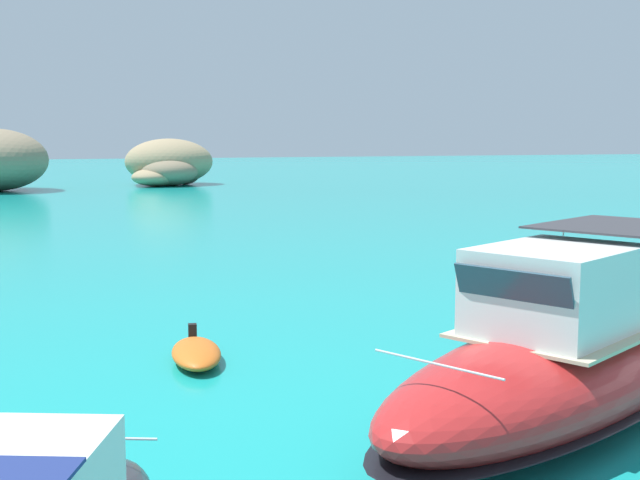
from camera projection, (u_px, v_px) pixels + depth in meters
The scene contains 3 objects.
islet_small at pixel (168, 166), 88.03m from camera, with size 10.59×11.21×5.07m.
motorboat_red at pixel (567, 360), 14.52m from camera, with size 11.20×7.55×3.39m.
dinghy_tender at pixel (196, 353), 18.20m from camera, with size 1.50×2.87×0.58m.
Camera 1 is at (-13.05, -9.51, 5.05)m, focal length 45.06 mm.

